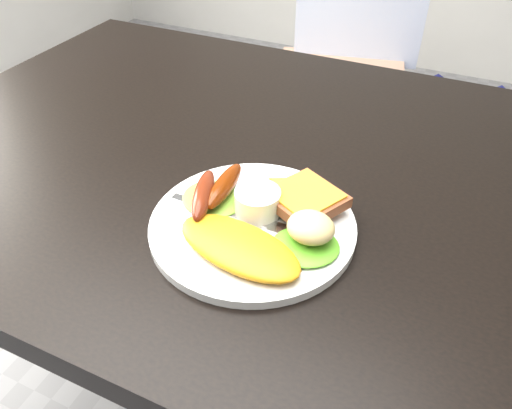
% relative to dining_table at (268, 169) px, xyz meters
% --- Properties ---
extents(dining_table, '(1.20, 0.80, 0.04)m').
position_rel_dining_table_xyz_m(dining_table, '(0.00, 0.00, 0.00)').
color(dining_table, black).
rests_on(dining_table, ground).
extents(dining_chair, '(0.51, 0.51, 0.05)m').
position_rel_dining_table_xyz_m(dining_chair, '(-0.15, 0.91, -0.28)').
color(dining_chair, tan).
rests_on(dining_chair, ground).
extents(plate, '(0.26, 0.26, 0.01)m').
position_rel_dining_table_xyz_m(plate, '(0.05, -0.15, 0.03)').
color(plate, white).
rests_on(plate, dining_table).
extents(lettuce_left, '(0.10, 0.10, 0.01)m').
position_rel_dining_table_xyz_m(lettuce_left, '(-0.02, -0.14, 0.04)').
color(lettuce_left, '#53921C').
rests_on(lettuce_left, plate).
extents(lettuce_right, '(0.10, 0.10, 0.01)m').
position_rel_dining_table_xyz_m(lettuce_right, '(0.12, -0.17, 0.04)').
color(lettuce_right, '#41971C').
rests_on(lettuce_right, plate).
extents(omelette, '(0.17, 0.11, 0.02)m').
position_rel_dining_table_xyz_m(omelette, '(0.06, -0.21, 0.04)').
color(omelette, gold).
rests_on(omelette, plate).
extents(sausage_a, '(0.06, 0.10, 0.02)m').
position_rel_dining_table_xyz_m(sausage_a, '(-0.02, -0.15, 0.05)').
color(sausage_a, '#622110').
rests_on(sausage_a, lettuce_left).
extents(sausage_b, '(0.03, 0.10, 0.02)m').
position_rel_dining_table_xyz_m(sausage_b, '(-0.01, -0.13, 0.05)').
color(sausage_b, '#5B2200').
rests_on(sausage_b, lettuce_left).
extents(ramekin, '(0.07, 0.07, 0.03)m').
position_rel_dining_table_xyz_m(ramekin, '(0.05, -0.14, 0.05)').
color(ramekin, white).
rests_on(ramekin, plate).
extents(toast_a, '(0.09, 0.09, 0.01)m').
position_rel_dining_table_xyz_m(toast_a, '(0.08, -0.09, 0.04)').
color(toast_a, brown).
rests_on(toast_a, plate).
extents(toast_b, '(0.11, 0.11, 0.01)m').
position_rel_dining_table_xyz_m(toast_b, '(0.10, -0.11, 0.05)').
color(toast_b, brown).
rests_on(toast_b, toast_a).
extents(potato_salad, '(0.06, 0.06, 0.03)m').
position_rel_dining_table_xyz_m(potato_salad, '(0.12, -0.16, 0.06)').
color(potato_salad, beige).
rests_on(potato_salad, lettuce_right).
extents(fork, '(0.14, 0.01, 0.00)m').
position_rel_dining_table_xyz_m(fork, '(0.00, -0.15, 0.03)').
color(fork, '#ADAFB7').
rests_on(fork, plate).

